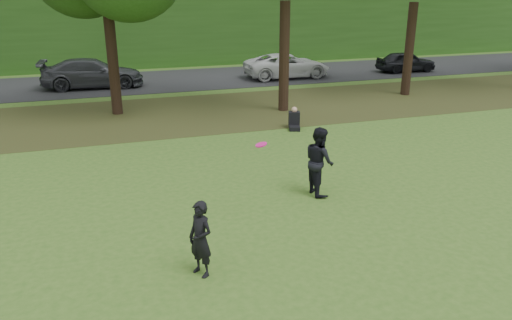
{
  "coord_description": "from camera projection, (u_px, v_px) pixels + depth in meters",
  "views": [
    {
      "loc": [
        -3.72,
        -7.79,
        5.31
      ],
      "look_at": [
        -0.28,
        2.93,
        1.3
      ],
      "focal_mm": 35.0,
      "sensor_mm": 36.0,
      "label": 1
    }
  ],
  "objects": [
    {
      "name": "seated_person",
      "position": [
        294.0,
        121.0,
        19.17
      ],
      "size": [
        0.61,
        0.82,
        0.83
      ],
      "rotation": [
        0.0,
        0.0,
        -0.31
      ],
      "color": "black",
      "rests_on": "ground"
    },
    {
      "name": "street",
      "position": [
        165.0,
        80.0,
        28.67
      ],
      "size": [
        70.0,
        7.0,
        0.02
      ],
      "primitive_type": "cube",
      "color": "black",
      "rests_on": "ground"
    },
    {
      "name": "player_right",
      "position": [
        319.0,
        161.0,
        13.04
      ],
      "size": [
        0.71,
        0.9,
        1.82
      ],
      "primitive_type": "imported",
      "rotation": [
        0.0,
        0.0,
        1.59
      ],
      "color": "black",
      "rests_on": "ground"
    },
    {
      "name": "far_hedge",
      "position": [
        150.0,
        28.0,
        33.22
      ],
      "size": [
        70.0,
        3.0,
        5.0
      ],
      "primitive_type": "cube",
      "color": "#234A15",
      "rests_on": "ground"
    },
    {
      "name": "ground",
      "position": [
        315.0,
        268.0,
        9.84
      ],
      "size": [
        120.0,
        120.0,
        0.0
      ],
      "primitive_type": "plane",
      "color": "#33591B",
      "rests_on": "ground"
    },
    {
      "name": "player_left",
      "position": [
        201.0,
        239.0,
        9.38
      ],
      "size": [
        0.59,
        0.66,
        1.51
      ],
      "primitive_type": "imported",
      "rotation": [
        0.0,
        0.0,
        -1.03
      ],
      "color": "black",
      "rests_on": "ground"
    },
    {
      "name": "leaf_litter",
      "position": [
        191.0,
        113.0,
        21.5
      ],
      "size": [
        60.0,
        7.0,
        0.01
      ],
      "primitive_type": "cube",
      "color": "#422F17",
      "rests_on": "ground"
    },
    {
      "name": "frisbee",
      "position": [
        261.0,
        145.0,
        11.31
      ],
      "size": [
        0.33,
        0.33,
        0.1
      ],
      "color": "#DF127F",
      "rests_on": "ground"
    },
    {
      "name": "parked_cars",
      "position": [
        138.0,
        72.0,
        27.13
      ],
      "size": [
        34.71,
        3.17,
        1.52
      ],
      "color": "black",
      "rests_on": "street"
    }
  ]
}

